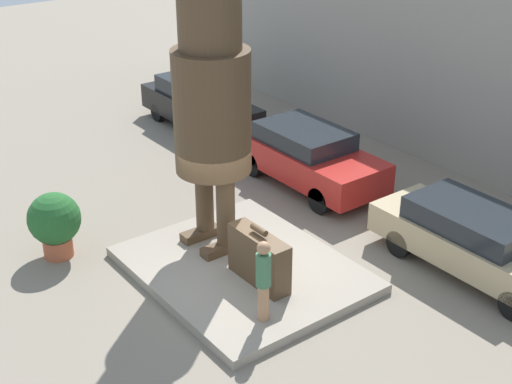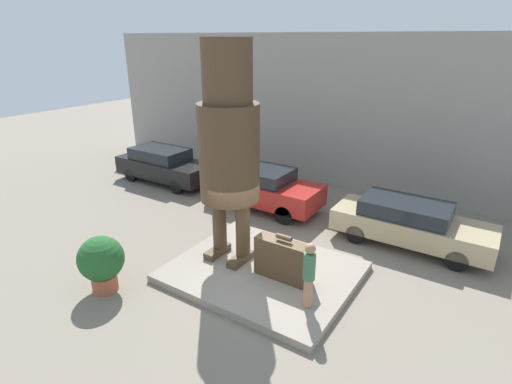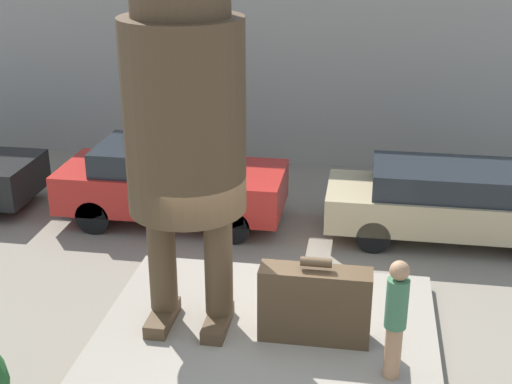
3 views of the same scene
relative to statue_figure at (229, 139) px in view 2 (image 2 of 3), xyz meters
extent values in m
plane|color=gray|center=(1.12, -0.07, -3.69)|extent=(60.00, 60.00, 0.00)
cube|color=gray|center=(1.12, -0.07, -3.59)|extent=(4.85, 3.97, 0.21)
cube|color=gray|center=(1.12, 7.96, -0.52)|extent=(28.00, 0.60, 6.34)
cube|color=#4C3823|center=(-0.41, -0.14, -3.39)|extent=(0.32, 0.92, 0.20)
cube|color=#4C3823|center=(0.41, -0.14, -3.39)|extent=(0.32, 0.92, 0.20)
cylinder|color=#4C3823|center=(-0.41, 0.00, -2.48)|extent=(0.40, 0.40, 1.61)
cylinder|color=#4C3823|center=(0.41, 0.00, -2.48)|extent=(0.40, 0.40, 1.61)
cylinder|color=#4C3823|center=(0.00, 0.00, -0.38)|extent=(1.61, 1.61, 2.59)
cylinder|color=#4C3823|center=(0.00, 0.00, 1.70)|extent=(1.27, 1.27, 1.55)
cube|color=#4C3823|center=(1.80, -0.16, -2.94)|extent=(1.55, 0.44, 1.08)
cylinder|color=#4C3823|center=(1.80, -0.16, -2.28)|extent=(0.43, 0.13, 0.13)
cylinder|color=#A87A56|center=(2.87, -0.88, -3.11)|extent=(0.22, 0.22, 0.75)
cylinder|color=#3D704C|center=(2.87, -0.88, -2.40)|extent=(0.28, 0.28, 0.67)
sphere|color=#A87A56|center=(2.87, -0.88, -1.94)|extent=(0.25, 0.25, 0.25)
cube|color=black|center=(-6.61, 3.94, -3.02)|extent=(4.57, 1.73, 0.75)
cube|color=#1E2328|center=(-6.84, 3.94, -2.39)|extent=(2.51, 1.56, 0.50)
cylinder|color=black|center=(-5.20, 4.71, -3.39)|extent=(0.60, 0.18, 0.60)
cylinder|color=black|center=(-5.20, 3.16, -3.39)|extent=(0.60, 0.18, 0.60)
cylinder|color=black|center=(-8.03, 4.71, -3.39)|extent=(0.60, 0.18, 0.60)
cylinder|color=black|center=(-8.03, 3.16, -3.39)|extent=(0.60, 0.18, 0.60)
cube|color=#B2231E|center=(-1.35, 3.91, -2.97)|extent=(4.40, 1.84, 0.77)
cube|color=#1E2328|center=(-1.57, 3.91, -2.35)|extent=(2.42, 1.66, 0.47)
cylinder|color=black|center=(0.01, 4.74, -3.36)|extent=(0.67, 0.18, 0.67)
cylinder|color=black|center=(0.01, 3.08, -3.36)|extent=(0.67, 0.18, 0.67)
cylinder|color=black|center=(-2.71, 4.74, -3.36)|extent=(0.67, 0.18, 0.67)
cylinder|color=black|center=(-2.71, 3.08, -3.36)|extent=(0.67, 0.18, 0.67)
cube|color=tan|center=(4.08, 3.89, -3.05)|extent=(4.74, 1.71, 0.67)
cube|color=#1E2328|center=(3.84, 3.89, -2.48)|extent=(2.61, 1.54, 0.47)
cylinder|color=black|center=(5.55, 4.65, -3.38)|extent=(0.62, 0.18, 0.62)
cylinder|color=black|center=(5.55, 3.12, -3.38)|extent=(0.62, 0.18, 0.62)
cylinder|color=black|center=(2.61, 4.65, -3.38)|extent=(0.62, 0.18, 0.62)
cylinder|color=black|center=(2.61, 3.12, -3.38)|extent=(0.62, 0.18, 0.62)
cylinder|color=#AD5638|center=(-1.95, -2.89, -3.47)|extent=(0.65, 0.65, 0.44)
sphere|color=#235B28|center=(-1.95, -2.89, -2.76)|extent=(1.16, 1.16, 1.16)
camera|label=1|loc=(11.53, -7.61, 4.60)|focal=50.00mm
camera|label=2|loc=(6.13, -8.10, 2.47)|focal=28.00mm
camera|label=3|loc=(2.36, -8.76, 2.20)|focal=50.00mm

